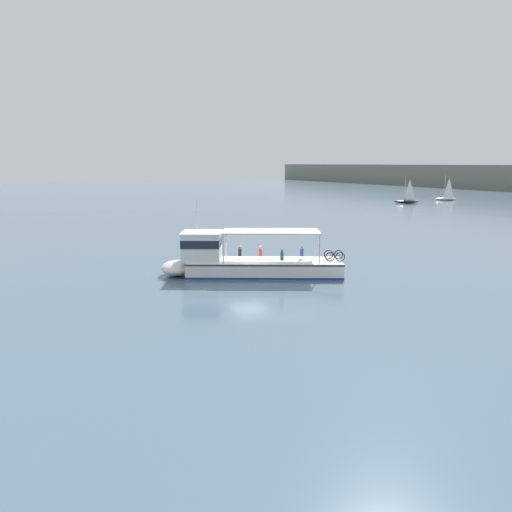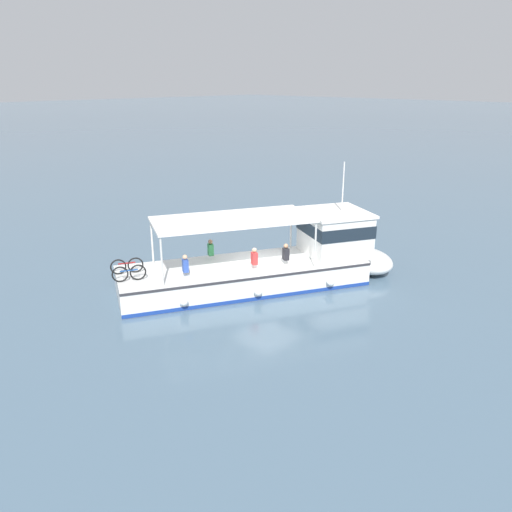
# 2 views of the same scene
# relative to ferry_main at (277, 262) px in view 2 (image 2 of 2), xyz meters

# --- Properties ---
(ground_plane) EXTENTS (400.00, 400.00, 0.00)m
(ground_plane) POSITION_rel_ferry_main_xyz_m (0.07, 0.59, -1.02)
(ground_plane) COLOR slate
(ferry_main) EXTENTS (8.54, 12.72, 5.32)m
(ferry_main) POSITION_rel_ferry_main_xyz_m (0.00, 0.00, 0.00)
(ferry_main) COLOR white
(ferry_main) RESTS_ON ground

